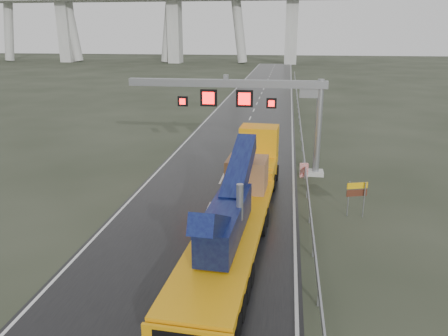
% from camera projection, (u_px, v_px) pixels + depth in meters
% --- Properties ---
extents(ground, '(400.00, 400.00, 0.00)m').
position_uv_depth(ground, '(163.00, 307.00, 17.27)').
color(ground, '#272D1F').
rests_on(ground, ground).
extents(road, '(11.00, 200.00, 0.02)m').
position_uv_depth(road, '(250.00, 118.00, 55.06)').
color(road, black).
rests_on(road, ground).
extents(guardrail, '(0.20, 140.00, 1.40)m').
position_uv_depth(guardrail, '(301.00, 132.00, 44.57)').
color(guardrail, gray).
rests_on(guardrail, ground).
extents(sign_gantry, '(14.90, 1.20, 7.42)m').
position_uv_depth(sign_gantry, '(254.00, 100.00, 32.31)').
color(sign_gantry, silver).
rests_on(sign_gantry, ground).
extents(heavy_haul_truck, '(4.05, 20.52, 4.79)m').
position_uv_depth(heavy_haul_truck, '(244.00, 188.00, 25.10)').
color(heavy_haul_truck, orange).
rests_on(heavy_haul_truck, ground).
extents(exit_sign_pair, '(1.21, 0.43, 2.15)m').
position_uv_depth(exit_sign_pair, '(357.00, 192.00, 25.35)').
color(exit_sign_pair, gray).
rests_on(exit_sign_pair, ground).
extents(striped_barrier, '(0.65, 0.40, 1.04)m').
position_uv_depth(striped_barrier, '(304.00, 170.00, 32.70)').
color(striped_barrier, red).
rests_on(striped_barrier, ground).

